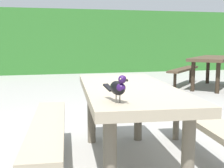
{
  "coord_description": "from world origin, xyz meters",
  "views": [
    {
      "loc": [
        -0.71,
        -2.69,
        1.14
      ],
      "look_at": [
        -0.24,
        -0.74,
        0.84
      ],
      "focal_mm": 47.52,
      "sensor_mm": 36.0,
      "label": 1
    }
  ],
  "objects": [
    {
      "name": "picnic_table_mid_left",
      "position": [
        3.25,
        3.59,
        0.56
      ],
      "size": [
        2.4,
        2.4,
        0.74
      ],
      "color": "#473828",
      "rests_on": "ground"
    },
    {
      "name": "ground_plane",
      "position": [
        0.0,
        0.0,
        0.0
      ],
      "size": [
        60.0,
        60.0,
        0.0
      ],
      "primitive_type": "plane",
      "color": "gray"
    },
    {
      "name": "picnic_table_foreground",
      "position": [
        0.02,
        -0.24,
        0.56
      ],
      "size": [
        1.81,
        1.86,
        0.74
      ],
      "color": "gray",
      "rests_on": "ground"
    },
    {
      "name": "hedge_wall",
      "position": [
        0.0,
        8.19,
        1.08
      ],
      "size": [
        28.0,
        1.65,
        2.16
      ],
      "primitive_type": "cube",
      "color": "#2D6B28",
      "rests_on": "ground"
    },
    {
      "name": "bird_grackle",
      "position": [
        -0.24,
        -0.9,
        0.84
      ],
      "size": [
        0.12,
        0.28,
        0.18
      ],
      "color": "black",
      "rests_on": "picnic_table_foreground"
    }
  ]
}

